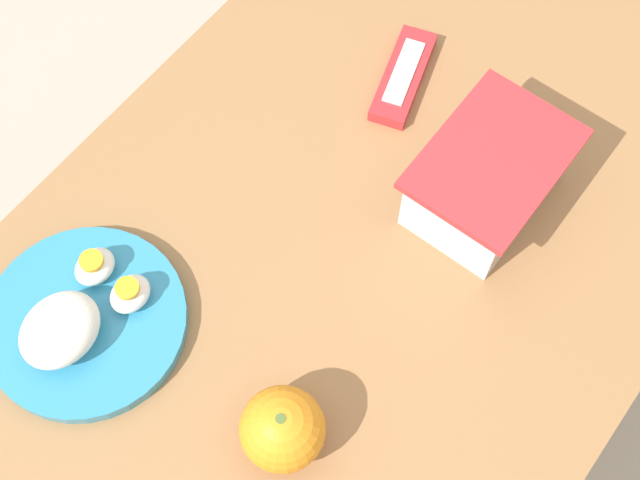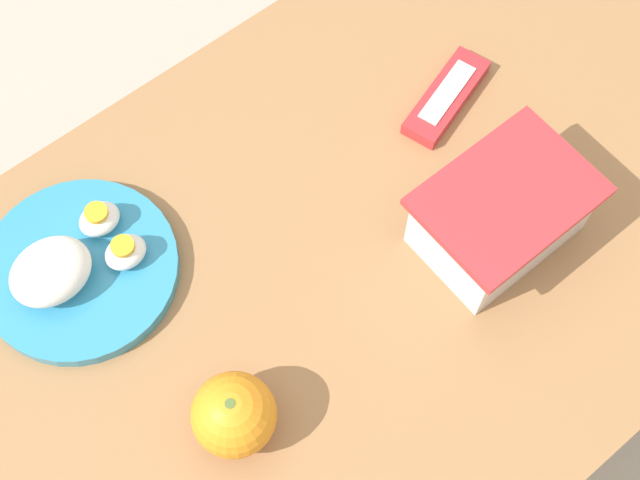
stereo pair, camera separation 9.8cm
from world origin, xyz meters
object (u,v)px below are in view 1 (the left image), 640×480
Objects in this scene: food_container at (487,182)px; candy_bar at (403,76)px; rice_plate at (82,320)px; orange_fruit at (282,429)px.

candy_bar is at bearing -115.47° from food_container.
food_container is 0.19m from candy_bar.
food_container is 0.84× the size of rice_plate.
food_container is 0.36m from orange_fruit.
rice_plate is 0.48m from candy_bar.
food_container is 0.47m from rice_plate.
food_container reaches higher than orange_fruit.
candy_bar is at bearing 169.56° from rice_plate.
rice_plate is (0.04, -0.25, -0.02)m from orange_fruit.
orange_fruit is 0.25m from rice_plate.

